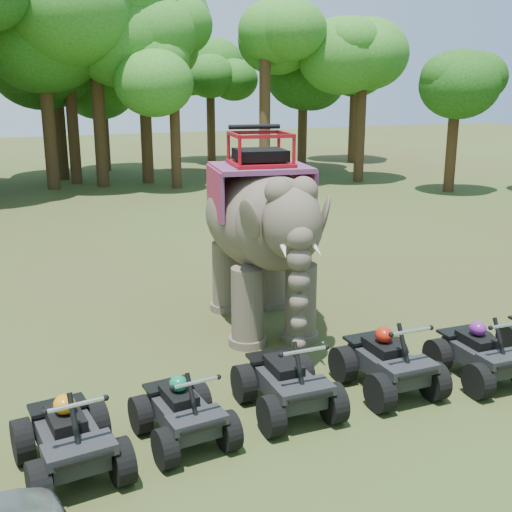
# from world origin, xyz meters

# --- Properties ---
(ground) EXTENTS (110.00, 110.00, 0.00)m
(ground) POSITION_xyz_m (0.00, 0.00, 0.00)
(ground) COLOR #47381E
(ground) RESTS_ON ground
(elephant) EXTENTS (2.99, 5.27, 4.17)m
(elephant) POSITION_xyz_m (0.66, 2.44, 2.09)
(elephant) COLOR brown
(elephant) RESTS_ON ground
(atv_0) EXTENTS (1.44, 1.87, 1.30)m
(atv_0) POSITION_xyz_m (-3.89, -1.53, 0.65)
(atv_0) COLOR black
(atv_0) RESTS_ON ground
(atv_1) EXTENTS (1.30, 1.69, 1.19)m
(atv_1) POSITION_xyz_m (-2.27, -1.37, 0.59)
(atv_1) COLOR black
(atv_1) RESTS_ON ground
(atv_2) EXTENTS (1.33, 1.79, 1.30)m
(atv_2) POSITION_xyz_m (-0.51, -1.20, 0.65)
(atv_2) COLOR black
(atv_2) RESTS_ON ground
(atv_3) EXTENTS (1.32, 1.80, 1.32)m
(atv_3) POSITION_xyz_m (1.37, -1.22, 0.66)
(atv_3) COLOR black
(atv_3) RESTS_ON ground
(atv_4) EXTENTS (1.31, 1.75, 1.26)m
(atv_4) POSITION_xyz_m (3.10, -1.54, 0.63)
(atv_4) COLOR black
(atv_4) RESTS_ON ground
(tree_0) EXTENTS (6.21, 6.21, 8.87)m
(tree_0) POSITION_xyz_m (0.00, 24.28, 4.44)
(tree_0) COLOR #195114
(tree_0) RESTS_ON ground
(tree_1) EXTENTS (4.59, 4.59, 6.55)m
(tree_1) POSITION_xyz_m (4.30, 20.83, 3.28)
(tree_1) COLOR #195114
(tree_1) RESTS_ON ground
(tree_2) EXTENTS (5.64, 5.64, 8.06)m
(tree_2) POSITION_xyz_m (8.41, 19.47, 4.03)
(tree_2) COLOR #195114
(tree_2) RESTS_ON ground
(tree_3) EXTENTS (5.17, 5.17, 7.39)m
(tree_3) POSITION_xyz_m (13.60, 19.05, 3.70)
(tree_3) COLOR #195114
(tree_3) RESTS_ON ground
(tree_4) EXTENTS (4.57, 4.57, 6.53)m
(tree_4) POSITION_xyz_m (15.81, 14.60, 3.26)
(tree_4) COLOR #195114
(tree_4) RESTS_ON ground
(tree_28) EXTENTS (5.34, 5.34, 7.63)m
(tree_28) POSITION_xyz_m (9.20, 29.45, 3.82)
(tree_28) COLOR #195114
(tree_28) RESTS_ON ground
(tree_29) EXTENTS (7.35, 7.35, 10.50)m
(tree_29) POSITION_xyz_m (1.08, 22.80, 5.25)
(tree_29) COLOR #195114
(tree_29) RESTS_ON ground
(tree_30) EXTENTS (5.35, 5.35, 7.64)m
(tree_30) POSITION_xyz_m (17.68, 26.29, 3.82)
(tree_30) COLOR #195114
(tree_30) RESTS_ON ground
(tree_31) EXTENTS (6.57, 6.57, 9.39)m
(tree_31) POSITION_xyz_m (3.42, 23.01, 4.70)
(tree_31) COLOR #195114
(tree_31) RESTS_ON ground
(tree_33) EXTENTS (7.37, 7.37, 10.53)m
(tree_33) POSITION_xyz_m (-0.44, 25.97, 5.26)
(tree_33) COLOR #195114
(tree_33) RESTS_ON ground
(tree_34) EXTENTS (5.42, 5.42, 7.74)m
(tree_34) POSITION_xyz_m (12.87, 24.04, 3.87)
(tree_34) COLOR #195114
(tree_34) RESTS_ON ground
(tree_36) EXTENTS (7.37, 7.37, 10.53)m
(tree_36) POSITION_xyz_m (-1.29, 22.92, 5.26)
(tree_36) COLOR #195114
(tree_36) RESTS_ON ground
(tree_39) EXTENTS (4.93, 4.93, 7.04)m
(tree_39) POSITION_xyz_m (2.35, 28.59, 3.52)
(tree_39) COLOR #195114
(tree_39) RESTS_ON ground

